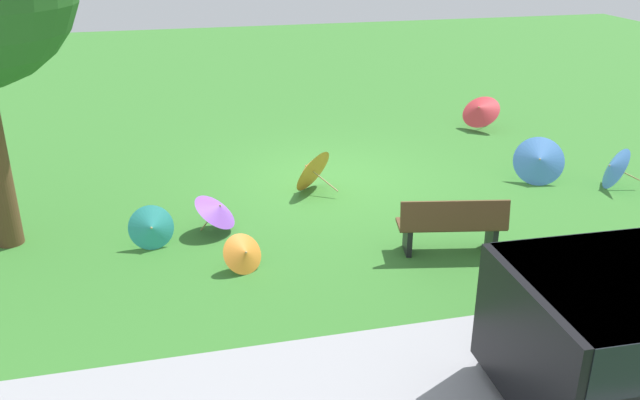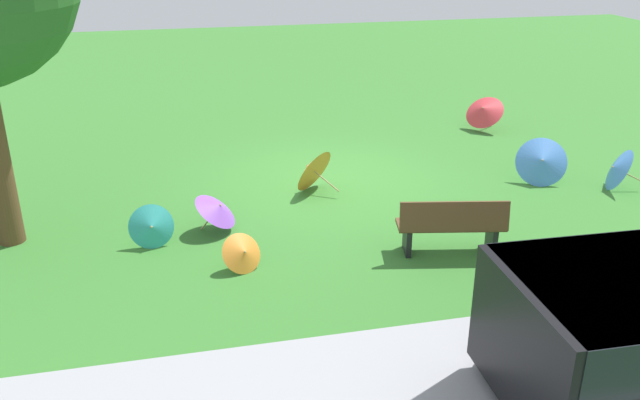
{
  "view_description": "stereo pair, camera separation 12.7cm",
  "coord_description": "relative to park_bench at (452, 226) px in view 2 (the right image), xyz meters",
  "views": [
    {
      "loc": [
        3.02,
        11.67,
        4.67
      ],
      "look_at": [
        0.79,
        2.36,
        0.6
      ],
      "focal_mm": 37.3,
      "sensor_mm": 36.0,
      "label": 1
    },
    {
      "loc": [
        2.9,
        11.69,
        4.67
      ],
      "look_at": [
        0.79,
        2.36,
        0.6
      ],
      "focal_mm": 37.3,
      "sensor_mm": 36.0,
      "label": 2
    }
  ],
  "objects": [
    {
      "name": "ground",
      "position": [
        0.97,
        -3.44,
        -0.47
      ],
      "size": [
        40.0,
        40.0,
        0.0
      ],
      "primitive_type": "plane",
      "color": "#387A2D"
    },
    {
      "name": "park_bench",
      "position": [
        0.0,
        0.0,
        0.0
      ],
      "size": [
        1.66,
        0.78,
        0.9
      ],
      "color": "brown",
      "rests_on": "ground"
    },
    {
      "name": "parasol_blue_0",
      "position": [
        -4.01,
        -1.77,
        -0.06
      ],
      "size": [
        0.85,
        0.94,
        0.81
      ],
      "color": "tan",
      "rests_on": "ground"
    },
    {
      "name": "parasol_orange_0",
      "position": [
        3.09,
        -0.18,
        -0.18
      ],
      "size": [
        0.74,
        0.66,
        0.57
      ],
      "color": "tan",
      "rests_on": "ground"
    },
    {
      "name": "parasol_blue_1",
      "position": [
        -2.81,
        -2.32,
        -0.01
      ],
      "size": [
        1.14,
        0.99,
        0.9
      ],
      "color": "tan",
      "rests_on": "ground"
    },
    {
      "name": "parasol_red_0",
      "position": [
        -3.24,
        -5.71,
        0.04
      ],
      "size": [
        1.17,
        1.19,
        0.88
      ],
      "color": "tan",
      "rests_on": "ground"
    },
    {
      "name": "parasol_orange_1",
      "position": [
        1.51,
        -2.93,
        -0.03
      ],
      "size": [
        1.03,
        1.01,
        0.87
      ],
      "color": "tan",
      "rests_on": "ground"
    },
    {
      "name": "parasol_purple_0",
      "position": [
        3.33,
        -1.55,
        -0.06
      ],
      "size": [
        0.92,
        0.95,
        0.69
      ],
      "color": "tan",
      "rests_on": "ground"
    },
    {
      "name": "parasol_teal_0",
      "position": [
        4.36,
        -1.22,
        -0.12
      ],
      "size": [
        0.71,
        0.63,
        0.69
      ],
      "color": "tan",
      "rests_on": "ground"
    }
  ]
}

